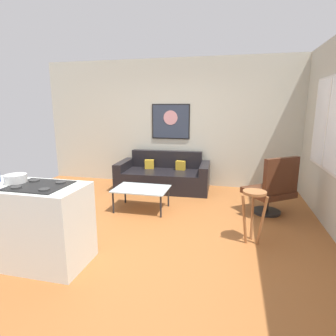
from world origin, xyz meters
name	(u,v)px	position (x,y,z in m)	size (l,w,h in m)	color
ground	(148,226)	(0.00, 0.00, -0.02)	(6.40, 6.40, 0.04)	#9A592B
back_wall	(179,123)	(0.00, 2.42, 1.40)	(6.40, 0.05, 2.80)	beige
couch	(164,177)	(-0.23, 1.91, 0.27)	(1.99, 1.00, 0.79)	black
coffee_table	(141,190)	(-0.29, 0.59, 0.36)	(0.92, 0.64, 0.39)	silver
armchair	(272,189)	(1.88, 0.86, 0.45)	(0.91, 0.90, 0.99)	black
bar_stool	(254,204)	(1.51, -0.21, 0.53)	(0.35, 0.34, 0.71)	#995F35
kitchen_counter	(23,223)	(-1.09, -1.27, 0.46)	(1.51, 0.64, 0.94)	silver
mixing_bowl	(16,179)	(-1.15, -1.24, 0.97)	(0.24, 0.24, 0.10)	silver
wall_painting	(171,121)	(-0.19, 2.38, 1.44)	(0.87, 0.03, 0.78)	black
window	(328,123)	(2.59, 0.90, 1.52)	(0.03, 1.46, 1.40)	silver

